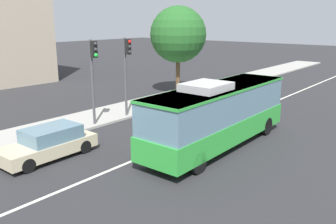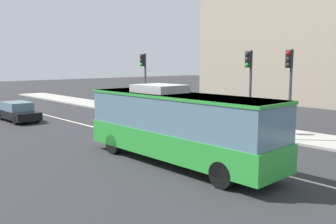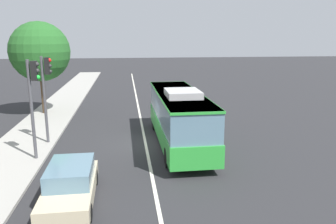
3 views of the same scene
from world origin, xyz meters
TOP-DOWN VIEW (x-y plane):
  - ground_plane at (0.00, 0.00)m, footprint 160.00×160.00m
  - sidewalk_kerb at (0.00, 7.09)m, footprint 80.00×3.53m
  - lane_centre_line at (0.00, 0.00)m, footprint 76.00×0.16m
  - transit_bus at (-0.47, -1.96)m, footprint 10.02×2.58m
  - sedan_beige at (-6.81, 3.31)m, footprint 4.52×1.86m
  - traffic_light_near_corner at (-2.11, 5.64)m, footprint 0.32×0.62m
  - traffic_light_far_corner at (0.57, 5.61)m, footprint 0.33×0.62m
  - street_tree_kerbside_left at (8.63, 7.73)m, footprint 4.69×4.69m

SIDE VIEW (x-z plane):
  - ground_plane at x=0.00m, z-range 0.00..0.00m
  - lane_centre_line at x=0.00m, z-range 0.00..0.01m
  - sidewalk_kerb at x=0.00m, z-range 0.00..0.14m
  - sedan_beige at x=-6.81m, z-range -0.01..1.46m
  - transit_bus at x=-0.47m, z-range 0.08..3.54m
  - traffic_light_near_corner at x=-2.11m, z-range 0.96..6.16m
  - traffic_light_far_corner at x=0.57m, z-range 0.96..6.16m
  - street_tree_kerbside_left at x=8.63m, z-range 1.36..8.82m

